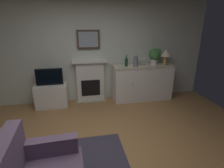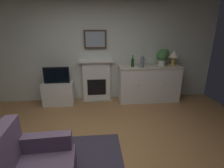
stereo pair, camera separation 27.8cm
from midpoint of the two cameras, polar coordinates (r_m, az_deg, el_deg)
The scene contains 13 objects.
ground_plane at distance 2.93m, azimuth -6.67°, elevation -24.25°, with size 6.38×4.78×0.10m, color #9E7042.
wall_rear at distance 4.54m, azimuth -9.93°, elevation 11.53°, with size 6.38×0.06×2.77m, color silver.
fireplace_unit at distance 4.60m, azimuth -8.87°, elevation 0.94°, with size 0.87×0.30×1.10m.
framed_picture at distance 4.43m, azimuth -9.60°, elevation 14.20°, with size 0.55×0.04×0.45m.
sideboard_cabinet at distance 4.70m, azimuth 8.30°, elevation 0.42°, with size 1.59×0.49×0.95m.
table_lamp at distance 4.75m, azimuth 15.58°, elevation 9.47°, with size 0.26×0.26×0.40m.
wine_bottle at distance 4.41m, azimuth 2.92°, elevation 7.15°, with size 0.08×0.08×0.29m.
wine_glass_left at distance 4.53m, azimuth 7.67°, elevation 7.53°, with size 0.07×0.07×0.16m.
wine_glass_center at distance 4.58m, azimuth 8.95°, elevation 7.58°, with size 0.07×0.07×0.16m.
vase_decorative at distance 4.43m, azimuth 6.01°, elevation 7.55°, with size 0.11×0.11×0.28m.
tv_cabinet at distance 4.60m, azimuth -20.82°, elevation -3.55°, with size 0.75×0.42×0.57m.
tv_set at distance 4.43m, azimuth -21.59°, elevation 2.16°, with size 0.62×0.07×0.40m.
potted_plant_small at distance 4.68m, azimuth 12.30°, elevation 9.31°, with size 0.30×0.30×0.43m.
Camera 1 is at (-0.24, -2.12, 1.95)m, focal length 27.86 mm.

